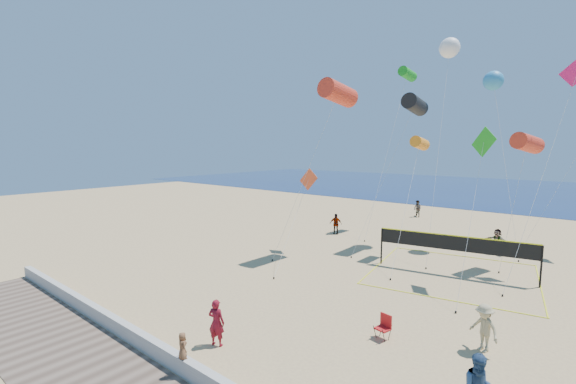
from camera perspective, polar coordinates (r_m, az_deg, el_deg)
The scene contains 21 objects.
ground at distance 14.95m, azimuth -1.77°, elevation -22.42°, with size 120.00×120.00×0.00m, color tan.
ocean at distance 72.65m, azimuth 32.60°, elevation -0.03°, with size 140.00×50.00×0.03m, color navy.
seawall at distance 13.02m, azimuth -11.53°, elevation -25.85°, with size 32.00×0.30×0.60m, color beige.
woman at distance 15.11m, azimuth -10.56°, elevation -18.47°, with size 0.64×0.42×1.75m, color maroon.
toddler at distance 13.50m, azimuth -15.36°, elevation -21.11°, with size 0.42×0.27×0.86m, color brown.
bystander_b at distance 16.12m, azimuth 27.05°, elevation -17.48°, with size 1.12×0.64×1.73m, color tan.
far_person_0 at distance 32.40m, azimuth 7.07°, elevation -4.71°, with size 1.01×0.42×1.72m, color gray.
far_person_1 at distance 30.04m, azimuth 28.56°, elevation -6.43°, with size 1.58×0.50×1.71m, color gray.
far_person_3 at distance 42.03m, azimuth 18.64°, elevation -2.37°, with size 0.84×0.66×1.73m, color gray.
camp_chair at distance 15.91m, azimuth 14.05°, elevation -18.60°, with size 0.58×0.70×1.04m.
volleyball_net at distance 24.04m, azimuth 23.42°, elevation -7.59°, with size 9.90×9.78×2.29m.
kite_0 at distance 25.90m, azimuth 7.44°, elevation 14.33°, with size 2.98×5.50×11.56m.
kite_1 at distance 29.20m, azimuth 18.28°, elevation 12.17°, with size 2.39×6.81×10.94m.
kite_2 at distance 26.68m, azimuth 18.94°, elevation 6.83°, with size 1.27×6.64×7.98m.
kite_3 at distance 26.56m, azimuth 2.86°, elevation 1.27°, with size 3.09×6.35×5.80m.
kite_4 at distance 22.11m, azimuth 26.86°, elevation 5.57°, with size 1.38×5.15×8.31m.
kite_5 at distance 27.27m, azimuth 36.72°, elevation 13.02°, with size 2.74×7.03×12.41m.
kite_6 at distance 32.45m, azimuth 22.82°, elevation 19.07°, with size 2.53×8.58×15.22m.
kite_7 at distance 31.40m, azimuth 28.14°, elevation 14.33°, with size 3.40×3.47×12.52m.
kite_8 at distance 36.24m, azimuth 17.28°, elevation 16.34°, with size 0.98×7.93×14.08m.
kite_10 at distance 26.63m, azimuth 31.92°, elevation 6.16°, with size 1.60×3.31×8.12m.
Camera 1 is at (8.65, -9.76, 7.29)m, focal length 24.00 mm.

